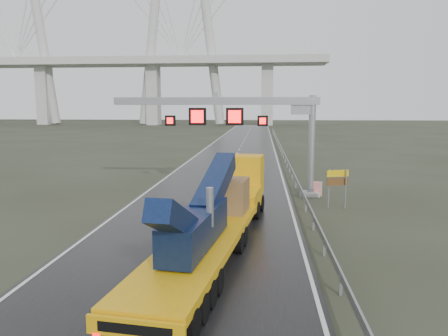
# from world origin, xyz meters

# --- Properties ---
(ground) EXTENTS (400.00, 400.00, 0.00)m
(ground) POSITION_xyz_m (0.00, 0.00, 0.00)
(ground) COLOR #2B2E20
(ground) RESTS_ON ground
(road) EXTENTS (11.00, 200.00, 0.02)m
(road) POSITION_xyz_m (0.00, 40.00, 0.01)
(road) COLOR black
(road) RESTS_ON ground
(guardrail) EXTENTS (0.20, 140.00, 1.40)m
(guardrail) POSITION_xyz_m (6.10, 30.00, 0.70)
(guardrail) COLOR gray
(guardrail) RESTS_ON ground
(sign_gantry) EXTENTS (14.90, 1.20, 7.42)m
(sign_gantry) POSITION_xyz_m (2.10, 17.99, 5.61)
(sign_gantry) COLOR beige
(sign_gantry) RESTS_ON ground
(heavy_haul_truck) EXTENTS (4.69, 17.84, 4.15)m
(heavy_haul_truck) POSITION_xyz_m (1.47, 6.97, 1.61)
(heavy_haul_truck) COLOR #CE960B
(heavy_haul_truck) RESTS_ON ground
(exit_sign_pair) EXTENTS (1.42, 0.52, 2.52)m
(exit_sign_pair) POSITION_xyz_m (8.13, 14.06, 1.76)
(exit_sign_pair) COLOR gray
(exit_sign_pair) RESTS_ON ground
(striped_barrier) EXTENTS (0.67, 0.47, 1.03)m
(striped_barrier) POSITION_xyz_m (7.41, 17.99, 0.51)
(striped_barrier) COLOR red
(striped_barrier) RESTS_ON ground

